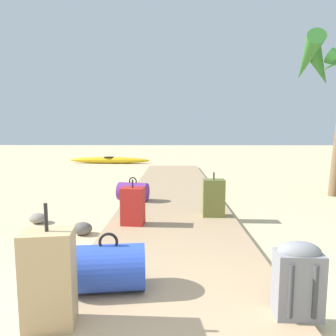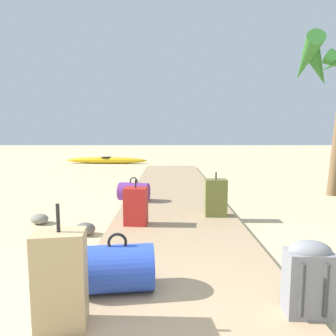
% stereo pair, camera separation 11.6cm
% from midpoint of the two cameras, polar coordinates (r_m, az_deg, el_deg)
% --- Properties ---
extents(ground_plane, '(60.00, 60.00, 0.00)m').
position_cam_midpoint_polar(ground_plane, '(5.81, 1.60, -7.26)').
color(ground_plane, '#CCB789').
extents(boardwalk, '(1.94, 10.89, 0.08)m').
position_cam_midpoint_polar(boardwalk, '(6.87, 1.50, -4.76)').
color(boardwalk, tan).
rests_on(boardwalk, ground).
extents(suitcase_tan, '(0.36, 0.27, 0.86)m').
position_cam_midpoint_polar(suitcase_tan, '(2.27, -20.30, -19.27)').
color(suitcase_tan, tan).
rests_on(suitcase_tan, boardwalk).
extents(suitcase_red, '(0.34, 0.27, 0.66)m').
position_cam_midpoint_polar(suitcase_red, '(4.36, -5.95, -7.23)').
color(suitcase_red, red).
rests_on(suitcase_red, boardwalk).
extents(suitcase_olive, '(0.35, 0.23, 0.70)m').
position_cam_midpoint_polar(suitcase_olive, '(4.84, 9.35, -5.61)').
color(suitcase_olive, olive).
rests_on(suitcase_olive, boardwalk).
extents(duffel_bag_purple, '(0.64, 0.47, 0.47)m').
position_cam_midpoint_polar(duffel_bag_purple, '(5.91, -6.13, -4.48)').
color(duffel_bag_purple, '#6B2D84').
rests_on(duffel_bag_purple, boardwalk).
extents(backpack_grey, '(0.33, 0.22, 0.56)m').
position_cam_midpoint_polar(backpack_grey, '(2.47, 24.88, -18.40)').
color(backpack_grey, slate).
rests_on(backpack_grey, boardwalk).
extents(duffel_bag_blue, '(0.64, 0.46, 0.50)m').
position_cam_midpoint_polar(duffel_bag_blue, '(2.67, -9.90, -18.20)').
color(duffel_bag_blue, '#2847B7').
rests_on(duffel_bag_blue, boardwalk).
extents(kayak, '(3.87, 0.83, 0.31)m').
position_cam_midpoint_polar(kayak, '(14.23, -10.94, 1.48)').
color(kayak, gold).
rests_on(kayak, ground).
extents(rock_left_near, '(0.39, 0.37, 0.15)m').
position_cam_midpoint_polar(rock_left_near, '(5.13, -22.96, -8.80)').
color(rock_left_near, gray).
rests_on(rock_left_near, ground).
extents(rock_left_mid, '(0.30, 0.26, 0.17)m').
position_cam_midpoint_polar(rock_left_mid, '(4.36, -15.28, -11.06)').
color(rock_left_mid, '#5B5651').
rests_on(rock_left_mid, ground).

